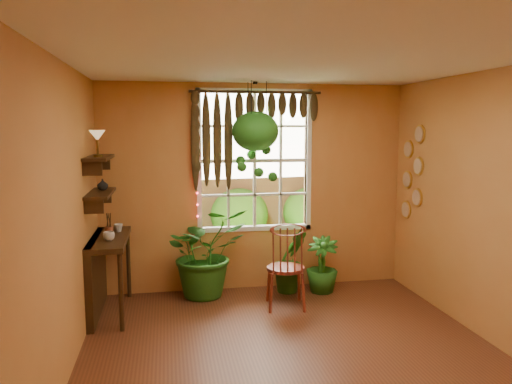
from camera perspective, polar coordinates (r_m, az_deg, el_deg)
floor at (r=4.81m, az=4.85°, el=-18.97°), size 4.50×4.50×0.00m
ceiling at (r=4.35m, az=5.25°, el=14.85°), size 4.50×4.50×0.00m
wall_back at (r=6.55m, az=-0.12°, el=0.52°), size 4.00×0.00×4.00m
wall_left at (r=4.32m, az=-21.56°, el=-3.59°), size 0.00×4.50×4.50m
wall_right at (r=5.27m, az=26.55°, el=-1.95°), size 0.00×4.50×4.50m
window at (r=6.55m, az=-0.17°, el=3.59°), size 1.52×0.10×1.86m
valance_vine at (r=6.41m, az=-0.73°, el=8.67°), size 1.70×0.12×1.10m
string_lights at (r=6.37m, az=-6.79°, el=3.88°), size 0.03×0.03×1.54m
wall_plates at (r=6.74m, az=17.42°, el=2.08°), size 0.04×0.32×1.10m
counter_ledge at (r=6.02m, az=-17.36°, el=-8.19°), size 0.40×1.20×0.90m
shelf_lower at (r=5.85m, az=-17.34°, el=-0.15°), size 0.25×0.90×0.04m
shelf_upper at (r=5.81m, az=-17.49°, el=3.76°), size 0.25×0.90×0.04m
backyard at (r=11.15m, az=-3.07°, el=3.00°), size 14.00×10.00×12.00m
windsor_chair at (r=6.01m, az=3.43°, el=-9.91°), size 0.50×0.53×1.20m
potted_plant_left at (r=6.39m, az=-5.81°, el=-6.81°), size 1.25×1.16×1.14m
potted_plant_mid at (r=6.55m, az=4.00°, el=-7.69°), size 0.55×0.49×0.86m
potted_plant_right at (r=6.60m, az=7.55°, el=-8.24°), size 0.53×0.53×0.73m
hanging_basket at (r=6.28m, az=-0.09°, el=6.13°), size 0.59×0.59×1.27m
cup_a at (r=5.72m, az=-16.46°, el=-4.86°), size 0.16×0.16×0.10m
cup_b at (r=6.17m, az=-15.45°, el=-3.97°), size 0.13×0.13×0.10m
brush_jar at (r=5.91m, az=-16.47°, el=-3.64°), size 0.09×0.09×0.34m
shelf_vase at (r=6.01m, az=-17.13°, el=0.83°), size 0.15×0.15×0.13m
tiffany_lamp at (r=5.60m, az=-17.69°, el=5.99°), size 0.17×0.17×0.29m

